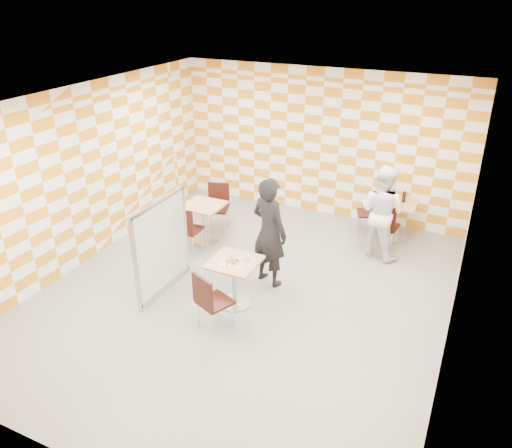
{
  "coord_description": "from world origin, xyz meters",
  "views": [
    {
      "loc": [
        2.99,
        -5.93,
        4.43
      ],
      "look_at": [
        0.1,
        0.2,
        1.15
      ],
      "focal_mm": 35.0,
      "sensor_mm": 36.0,
      "label": 1
    }
  ],
  "objects_px": {
    "second_table": "(396,214)",
    "soda_bottle": "(404,197)",
    "sport_bottle": "(391,196)",
    "empty_table": "(204,217)",
    "main_table": "(234,275)",
    "chair_main_front": "(209,299)",
    "chair_empty_near": "(186,227)",
    "man_dark": "(269,232)",
    "chair_second_side": "(374,209)",
    "chair_empty_far": "(218,203)",
    "chair_second_front": "(385,223)",
    "partition": "(162,246)",
    "man_white": "(382,212)"
  },
  "relations": [
    {
      "from": "chair_main_front",
      "to": "empty_table",
      "type": "bearing_deg",
      "value": 122.13
    },
    {
      "from": "chair_empty_far",
      "to": "man_dark",
      "type": "distance_m",
      "value": 2.24
    },
    {
      "from": "chair_second_front",
      "to": "man_dark",
      "type": "relative_size",
      "value": 0.51
    },
    {
      "from": "soda_bottle",
      "to": "chair_second_front",
      "type": "bearing_deg",
      "value": -105.93
    },
    {
      "from": "chair_empty_near",
      "to": "partition",
      "type": "relative_size",
      "value": 0.6
    },
    {
      "from": "second_table",
      "to": "sport_bottle",
      "type": "relative_size",
      "value": 3.75
    },
    {
      "from": "chair_main_front",
      "to": "soda_bottle",
      "type": "height_order",
      "value": "soda_bottle"
    },
    {
      "from": "main_table",
      "to": "sport_bottle",
      "type": "bearing_deg",
      "value": 63.81
    },
    {
      "from": "main_table",
      "to": "empty_table",
      "type": "relative_size",
      "value": 1.0
    },
    {
      "from": "chair_second_side",
      "to": "partition",
      "type": "distance_m",
      "value": 4.19
    },
    {
      "from": "main_table",
      "to": "man_dark",
      "type": "height_order",
      "value": "man_dark"
    },
    {
      "from": "chair_empty_far",
      "to": "main_table",
      "type": "bearing_deg",
      "value": -55.58
    },
    {
      "from": "empty_table",
      "to": "soda_bottle",
      "type": "relative_size",
      "value": 3.26
    },
    {
      "from": "chair_second_front",
      "to": "man_dark",
      "type": "distance_m",
      "value": 2.38
    },
    {
      "from": "second_table",
      "to": "empty_table",
      "type": "xyz_separation_m",
      "value": [
        -3.21,
        -1.65,
        0.0
      ]
    },
    {
      "from": "empty_table",
      "to": "man_white",
      "type": "distance_m",
      "value": 3.22
    },
    {
      "from": "main_table",
      "to": "chair_second_front",
      "type": "distance_m",
      "value": 3.14
    },
    {
      "from": "empty_table",
      "to": "chair_second_front",
      "type": "relative_size",
      "value": 0.81
    },
    {
      "from": "chair_second_front",
      "to": "empty_table",
      "type": "bearing_deg",
      "value": -161.21
    },
    {
      "from": "main_table",
      "to": "chair_second_front",
      "type": "xyz_separation_m",
      "value": [
        1.66,
        2.66,
        0.04
      ]
    },
    {
      "from": "sport_bottle",
      "to": "soda_bottle",
      "type": "distance_m",
      "value": 0.23
    },
    {
      "from": "chair_empty_near",
      "to": "chair_second_side",
      "type": "bearing_deg",
      "value": 37.8
    },
    {
      "from": "chair_second_side",
      "to": "empty_table",
      "type": "bearing_deg",
      "value": -150.0
    },
    {
      "from": "second_table",
      "to": "chair_second_side",
      "type": "relative_size",
      "value": 0.81
    },
    {
      "from": "main_table",
      "to": "chair_main_front",
      "type": "xyz_separation_m",
      "value": [
        -0.0,
        -0.74,
        0.04
      ]
    },
    {
      "from": "chair_empty_far",
      "to": "man_dark",
      "type": "relative_size",
      "value": 0.51
    },
    {
      "from": "empty_table",
      "to": "partition",
      "type": "relative_size",
      "value": 0.48
    },
    {
      "from": "chair_empty_far",
      "to": "sport_bottle",
      "type": "bearing_deg",
      "value": 19.01
    },
    {
      "from": "chair_main_front",
      "to": "chair_empty_near",
      "type": "relative_size",
      "value": 1.0
    },
    {
      "from": "second_table",
      "to": "partition",
      "type": "bearing_deg",
      "value": -131.02
    },
    {
      "from": "chair_second_front",
      "to": "partition",
      "type": "distance_m",
      "value": 3.99
    },
    {
      "from": "second_table",
      "to": "soda_bottle",
      "type": "bearing_deg",
      "value": 28.51
    },
    {
      "from": "partition",
      "to": "man_dark",
      "type": "height_order",
      "value": "man_dark"
    },
    {
      "from": "main_table",
      "to": "chair_second_side",
      "type": "relative_size",
      "value": 0.81
    },
    {
      "from": "partition",
      "to": "chair_main_front",
      "type": "bearing_deg",
      "value": -27.34
    },
    {
      "from": "chair_main_front",
      "to": "sport_bottle",
      "type": "distance_m",
      "value": 4.34
    },
    {
      "from": "second_table",
      "to": "sport_bottle",
      "type": "xyz_separation_m",
      "value": [
        -0.13,
        0.04,
        0.33
      ]
    },
    {
      "from": "main_table",
      "to": "partition",
      "type": "xyz_separation_m",
      "value": [
        -1.19,
        -0.13,
        0.28
      ]
    },
    {
      "from": "chair_second_side",
      "to": "partition",
      "type": "bearing_deg",
      "value": -127.05
    },
    {
      "from": "second_table",
      "to": "chair_main_front",
      "type": "relative_size",
      "value": 0.81
    },
    {
      "from": "second_table",
      "to": "sport_bottle",
      "type": "distance_m",
      "value": 0.36
    },
    {
      "from": "second_table",
      "to": "man_dark",
      "type": "relative_size",
      "value": 0.42
    },
    {
      "from": "man_dark",
      "to": "chair_empty_near",
      "type": "bearing_deg",
      "value": 11.71
    },
    {
      "from": "chair_second_side",
      "to": "partition",
      "type": "height_order",
      "value": "partition"
    },
    {
      "from": "main_table",
      "to": "soda_bottle",
      "type": "height_order",
      "value": "soda_bottle"
    },
    {
      "from": "chair_empty_far",
      "to": "man_white",
      "type": "relative_size",
      "value": 0.55
    },
    {
      "from": "chair_main_front",
      "to": "man_white",
      "type": "relative_size",
      "value": 0.55
    },
    {
      "from": "main_table",
      "to": "chair_second_front",
      "type": "relative_size",
      "value": 0.81
    },
    {
      "from": "chair_empty_near",
      "to": "sport_bottle",
      "type": "height_order",
      "value": "sport_bottle"
    },
    {
      "from": "sport_bottle",
      "to": "chair_empty_near",
      "type": "bearing_deg",
      "value": -143.96
    }
  ]
}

